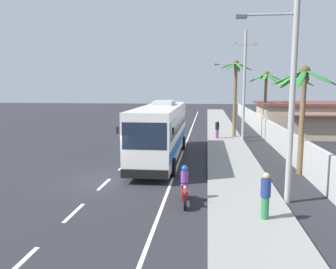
% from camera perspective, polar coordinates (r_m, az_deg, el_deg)
% --- Properties ---
extents(ground_plane, '(160.00, 160.00, 0.00)m').
position_cam_1_polar(ground_plane, '(18.02, -10.24, -7.80)').
color(ground_plane, '#28282D').
extents(sidewalk_kerb, '(3.20, 90.00, 0.14)m').
position_cam_1_polar(sidewalk_kerb, '(27.05, 10.08, -2.30)').
color(sidewalk_kerb, gray).
rests_on(sidewalk_kerb, ground).
extents(lane_markings, '(3.49, 71.00, 0.01)m').
position_cam_1_polar(lane_markings, '(31.39, 1.02, -0.86)').
color(lane_markings, white).
rests_on(lane_markings, ground).
extents(boundary_wall, '(0.24, 60.00, 1.92)m').
position_cam_1_polar(boundary_wall, '(31.30, 16.64, 0.54)').
color(boundary_wall, '#B2B2AD').
rests_on(boundary_wall, ground).
extents(coach_bus_foreground, '(2.91, 12.53, 3.89)m').
position_cam_1_polar(coach_bus_foreground, '(22.71, -1.14, 0.84)').
color(coach_bus_foreground, silver).
rests_on(coach_bus_foreground, ground).
extents(motorcycle_beside_bus, '(0.56, 1.96, 1.62)m').
position_cam_1_polar(motorcycle_beside_bus, '(14.36, 2.80, -9.07)').
color(motorcycle_beside_bus, black).
rests_on(motorcycle_beside_bus, ground).
extents(pedestrian_near_kerb, '(0.36, 0.36, 1.70)m').
position_cam_1_polar(pedestrian_near_kerb, '(31.54, 8.30, 0.98)').
color(pedestrian_near_kerb, '#75388E').
rests_on(pedestrian_near_kerb, sidewalk_kerb).
extents(pedestrian_midwalk, '(0.36, 0.36, 1.72)m').
position_cam_1_polar(pedestrian_midwalk, '(12.82, 16.14, -9.72)').
color(pedestrian_midwalk, '#2D7A47').
rests_on(pedestrian_midwalk, sidewalk_kerb).
extents(utility_pole_nearest, '(3.37, 0.24, 10.41)m').
position_cam_1_polar(utility_pole_nearest, '(14.72, 20.16, 9.91)').
color(utility_pole_nearest, '#9E9E99').
rests_on(utility_pole_nearest, ground).
extents(utility_pole_mid, '(3.76, 0.24, 9.71)m').
position_cam_1_polar(utility_pole_mid, '(30.90, 12.58, 8.41)').
color(utility_pole_mid, '#9E9E99').
rests_on(utility_pole_mid, ground).
extents(palm_nearest, '(3.08, 3.11, 7.34)m').
position_cam_1_polar(palm_nearest, '(32.66, 11.28, 7.92)').
color(palm_nearest, brown).
rests_on(palm_nearest, ground).
extents(palm_second, '(2.55, 2.65, 5.85)m').
position_cam_1_polar(palm_second, '(23.71, 20.32, 5.62)').
color(palm_second, brown).
rests_on(palm_second, ground).
extents(palm_third, '(3.62, 3.53, 6.03)m').
position_cam_1_polar(palm_third, '(19.99, 21.87, 6.10)').
color(palm_third, brown).
rests_on(palm_third, ground).
extents(palm_fourth, '(3.43, 3.55, 6.39)m').
position_cam_1_polar(palm_fourth, '(34.40, 16.18, 7.59)').
color(palm_fourth, brown).
rests_on(palm_fourth, ground).
extents(roadside_building, '(13.12, 7.80, 3.35)m').
position_cam_1_polar(roadside_building, '(36.90, 24.97, 2.37)').
color(roadside_building, tan).
rests_on(roadside_building, ground).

